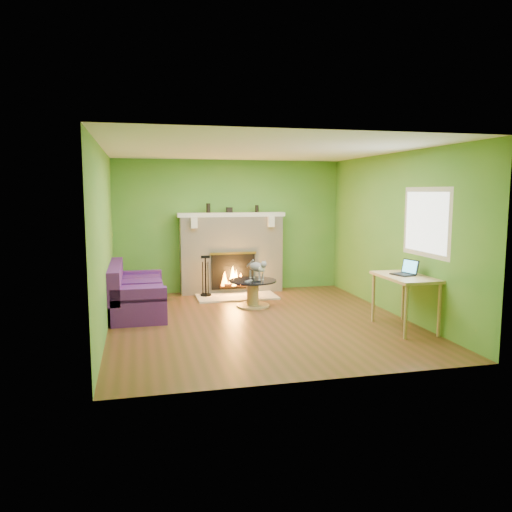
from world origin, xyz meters
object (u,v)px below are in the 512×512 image
at_px(sofa, 135,294).
at_px(coffee_table, 253,291).
at_px(cat, 257,269).
at_px(desk, 405,282).

relative_size(sofa, coffee_table, 2.22).
bearing_deg(cat, desk, -67.89).
distance_m(desk, cat, 2.61).
distance_m(sofa, desk, 4.27).
xyz_separation_m(coffee_table, cat, (0.08, 0.05, 0.37)).
relative_size(coffee_table, cat, 1.44).
height_order(sofa, cat, cat).
height_order(sofa, desk, sofa).
height_order(coffee_table, desk, desk).
bearing_deg(cat, sofa, 161.93).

